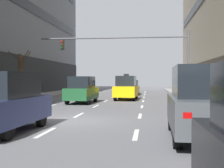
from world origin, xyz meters
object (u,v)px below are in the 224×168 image
(taxi_driving_1, at_px, (83,87))
(pedestrian_0, at_px, (211,89))
(car_driving_2, at_px, (5,102))
(taxi_driving_3, at_px, (131,87))
(traffic_signal_0, at_px, (135,51))
(car_parked_1, at_px, (202,103))
(street_tree_0, at_px, (20,75))
(taxi_driving_5, at_px, (126,88))
(car_driving_0, at_px, (82,90))

(taxi_driving_1, distance_m, pedestrian_0, 17.23)
(car_driving_2, distance_m, taxi_driving_3, 25.05)
(traffic_signal_0, bearing_deg, car_driving_2, -105.62)
(car_parked_1, xyz_separation_m, street_tree_0, (-12.70, 15.32, 1.10))
(taxi_driving_1, relative_size, taxi_driving_5, 0.98)
(taxi_driving_5, bearing_deg, street_tree_0, -171.19)
(taxi_driving_1, xyz_separation_m, street_tree_0, (-2.89, -11.92, 1.42))
(taxi_driving_5, distance_m, pedestrian_0, 7.14)
(taxi_driving_5, distance_m, car_parked_1, 17.11)
(car_driving_2, bearing_deg, taxi_driving_1, 96.78)
(car_parked_1, bearing_deg, taxi_driving_3, 98.24)
(taxi_driving_1, xyz_separation_m, car_parked_1, (9.81, -27.24, 0.32))
(taxi_driving_5, xyz_separation_m, street_tree_0, (-9.14, -1.42, 1.17))
(car_driving_2, distance_m, taxi_driving_5, 16.67)
(car_driving_0, height_order, car_driving_2, car_driving_2)
(car_driving_0, height_order, pedestrian_0, car_driving_0)
(taxi_driving_1, relative_size, traffic_signal_0, 0.36)
(car_driving_2, distance_m, street_tree_0, 16.21)
(taxi_driving_3, distance_m, taxi_driving_5, 8.49)
(car_driving_0, height_order, car_parked_1, car_parked_1)
(car_driving_2, bearing_deg, street_tree_0, 112.14)
(taxi_driving_3, height_order, pedestrian_0, taxi_driving_3)
(taxi_driving_1, bearing_deg, street_tree_0, -103.64)
(car_driving_2, height_order, taxi_driving_3, car_driving_2)
(car_parked_1, relative_size, pedestrian_0, 3.13)
(taxi_driving_5, relative_size, pedestrian_0, 2.94)
(taxi_driving_1, relative_size, car_driving_2, 0.99)
(taxi_driving_5, xyz_separation_m, car_parked_1, (3.57, -16.73, 0.07))
(street_tree_0, relative_size, pedestrian_0, 2.83)
(taxi_driving_1, xyz_separation_m, car_driving_2, (3.20, -26.90, 0.24))
(car_driving_2, bearing_deg, taxi_driving_5, 79.47)
(taxi_driving_1, distance_m, taxi_driving_3, 6.48)
(car_driving_0, relative_size, taxi_driving_3, 0.94)
(car_parked_1, distance_m, street_tree_0, 19.93)
(taxi_driving_1, distance_m, street_tree_0, 12.35)
(car_driving_2, distance_m, car_parked_1, 6.62)
(car_driving_2, bearing_deg, pedestrian_0, 57.61)
(taxi_driving_5, relative_size, street_tree_0, 1.04)
(car_driving_2, relative_size, taxi_driving_3, 0.96)
(traffic_signal_0, bearing_deg, street_tree_0, 174.95)
(street_tree_0, height_order, pedestrian_0, street_tree_0)
(traffic_signal_0, height_order, street_tree_0, traffic_signal_0)
(taxi_driving_3, bearing_deg, car_driving_0, -103.61)
(car_driving_0, relative_size, car_driving_2, 0.98)
(taxi_driving_5, bearing_deg, car_parked_1, -77.97)
(car_driving_0, distance_m, taxi_driving_3, 12.80)
(car_driving_0, distance_m, traffic_signal_0, 5.32)
(car_driving_2, height_order, taxi_driving_5, taxi_driving_5)
(pedestrian_0, bearing_deg, taxi_driving_5, 177.23)
(car_driving_2, bearing_deg, taxi_driving_3, 83.21)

